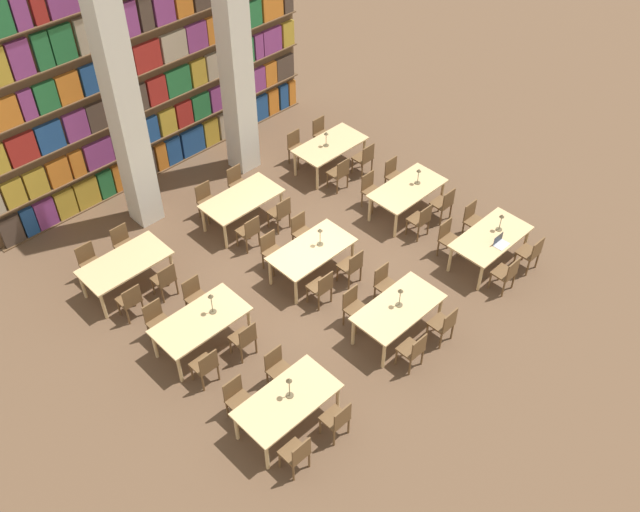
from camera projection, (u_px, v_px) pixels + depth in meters
ground_plane at (312, 273)px, 15.50m from camera, size 40.00×40.00×0.00m
bookshelf_bank at (150, 71)px, 16.48m from camera, size 9.02×0.35×5.50m
pillar_left at (123, 107)px, 14.81m from camera, size 0.59×0.59×6.00m
pillar_center at (235, 58)px, 16.33m from camera, size 0.59×0.59×6.00m
reading_table_0 at (287, 402)px, 12.26m from camera, size 1.84×0.96×0.74m
chair_0 at (297, 453)px, 11.73m from camera, size 0.42×0.40×0.89m
chair_1 at (238, 398)px, 12.53m from camera, size 0.42×0.40×0.89m
chair_2 at (337, 419)px, 12.21m from camera, size 0.42×0.40×0.89m
chair_3 at (278, 368)px, 13.01m from camera, size 0.42×0.40×0.89m
desk_lamp_0 at (289, 384)px, 12.04m from camera, size 0.14×0.14×0.48m
reading_table_1 at (398, 310)px, 13.82m from camera, size 1.84×0.96×0.74m
chair_4 at (413, 350)px, 13.32m from camera, size 0.42×0.40×0.89m
chair_5 at (354, 307)px, 14.12m from camera, size 0.42×0.40×0.89m
chair_6 at (444, 324)px, 13.79m from camera, size 0.42×0.40×0.89m
chair_7 at (385, 284)px, 14.58m from camera, size 0.42×0.40×0.89m
desk_lamp_1 at (400, 294)px, 13.59m from camera, size 0.14×0.14×0.45m
reading_table_2 at (491, 239)px, 15.31m from camera, size 1.84×0.96×0.74m
chair_8 at (506, 273)px, 14.80m from camera, size 0.42×0.40×0.89m
chair_9 at (448, 238)px, 15.60m from camera, size 0.42×0.40×0.89m
chair_10 at (531, 253)px, 15.25m from camera, size 0.42×0.40×0.89m
chair_11 at (473, 219)px, 16.05m from camera, size 0.42×0.40×0.89m
desk_lamp_2 at (501, 220)px, 15.21m from camera, size 0.14×0.14×0.43m
laptop at (501, 243)px, 15.04m from camera, size 0.32×0.22×0.21m
reading_table_3 at (201, 322)px, 13.58m from camera, size 1.84×0.96×0.74m
chair_12 at (206, 365)px, 13.05m from camera, size 0.42×0.40×0.89m
chair_13 at (157, 320)px, 13.85m from camera, size 0.42×0.40×0.89m
chair_14 at (244, 338)px, 13.52m from camera, size 0.42×0.40×0.89m
chair_15 at (196, 296)px, 14.32m from camera, size 0.42×0.40×0.89m
desk_lamp_3 at (211, 300)px, 13.44m from camera, size 0.14×0.14×0.49m
reading_table_4 at (312, 252)px, 15.02m from camera, size 1.84×0.96×0.74m
chair_16 at (321, 287)px, 14.51m from camera, size 0.42×0.40×0.89m
chair_17 at (272, 250)px, 15.31m from camera, size 0.42×0.40×0.89m
chair_18 at (352, 266)px, 14.96m from camera, size 0.42×0.40×0.89m
chair_19 at (302, 231)px, 15.75m from camera, size 0.42×0.40×0.89m
desk_lamp_4 at (320, 234)px, 14.86m from camera, size 0.14×0.14×0.45m
reading_table_5 at (407, 190)px, 16.54m from camera, size 1.84×0.96×0.74m
chair_20 at (421, 219)px, 16.05m from camera, size 0.42×0.40×0.89m
chair_21 at (371, 189)px, 16.84m from camera, size 0.42×0.40×0.89m
chair_22 at (444, 203)px, 16.47m from camera, size 0.42×0.40×0.89m
chair_23 at (394, 175)px, 17.26m from camera, size 0.42×0.40×0.89m
desk_lamp_5 at (419, 174)px, 16.42m from camera, size 0.14×0.14×0.41m
reading_table_6 at (125, 265)px, 14.73m from camera, size 1.84×0.96×0.74m
chair_24 at (130, 300)px, 14.25m from camera, size 0.42×0.40×0.89m
chair_25 at (90, 262)px, 15.04m from camera, size 0.42×0.40×0.89m
chair_26 at (165, 279)px, 14.67m from camera, size 0.42×0.40×0.89m
chair_27 at (124, 243)px, 15.47m from camera, size 0.42×0.40×0.89m
reading_table_7 at (242, 201)px, 16.26m from camera, size 1.84×0.96×0.74m
chair_28 at (249, 231)px, 15.76m from camera, size 0.42×0.40×0.89m
chair_29 at (207, 200)px, 16.56m from camera, size 0.42×0.40×0.89m
chair_30 at (280, 212)px, 16.23m from camera, size 0.42×0.40×0.89m
chair_31 at (238, 183)px, 17.03m from camera, size 0.42×0.40×0.89m
reading_table_8 at (330, 147)px, 17.82m from camera, size 1.84×0.96×0.74m
chair_32 at (340, 173)px, 17.32m from camera, size 0.42×0.40×0.89m
chair_33 at (297, 147)px, 18.12m from camera, size 0.42×0.40×0.89m
chair_34 at (364, 158)px, 17.77m from camera, size 0.42×0.40×0.89m
chair_35 at (322, 133)px, 18.56m from camera, size 0.42×0.40×0.89m
desk_lamp_6 at (326, 137)px, 17.53m from camera, size 0.14×0.14×0.40m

